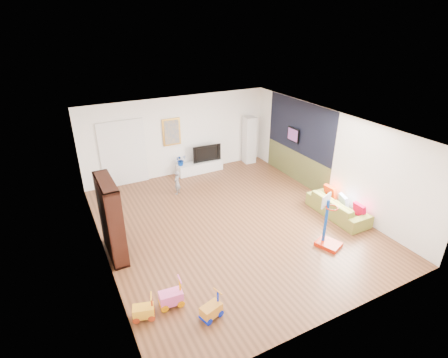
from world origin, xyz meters
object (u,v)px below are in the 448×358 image
bookshelf (111,219)px  basketball_hoop (332,222)px  media_console (200,167)px  sofa (338,207)px

bookshelf → basketball_hoop: (4.64, -2.10, -0.27)m
media_console → basketball_hoop: (0.98, -5.48, 0.48)m
media_console → sofa: size_ratio=0.88×
media_console → bookshelf: 5.04m
media_console → sofa: (2.18, -4.51, 0.08)m
media_console → bookshelf: size_ratio=0.87×
sofa → bookshelf: bearing=79.7°
media_console → sofa: 5.01m
media_console → basketball_hoop: basketball_hoop is taller
sofa → basketball_hoop: basketball_hoop is taller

